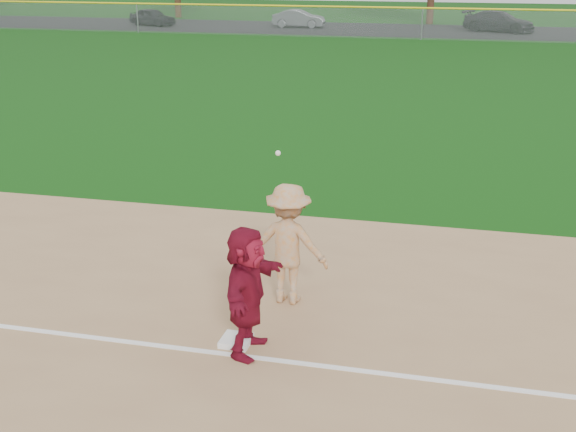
% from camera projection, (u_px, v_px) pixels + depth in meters
% --- Properties ---
extents(ground, '(160.00, 160.00, 0.00)m').
position_uv_depth(ground, '(265.00, 331.00, 10.77)').
color(ground, '#0E410C').
rests_on(ground, ground).
extents(foul_line, '(60.00, 0.10, 0.01)m').
position_uv_depth(foul_line, '(250.00, 357.00, 10.03)').
color(foul_line, white).
rests_on(foul_line, infield_dirt).
extents(parking_asphalt, '(120.00, 10.00, 0.01)m').
position_uv_depth(parking_asphalt, '(426.00, 31.00, 52.86)').
color(parking_asphalt, black).
rests_on(parking_asphalt, ground).
extents(first_base, '(0.43, 0.43, 0.09)m').
position_uv_depth(first_base, '(236.00, 341.00, 10.37)').
color(first_base, white).
rests_on(first_base, infield_dirt).
extents(base_runner, '(0.66, 1.77, 1.87)m').
position_uv_depth(base_runner, '(247.00, 291.00, 9.88)').
color(base_runner, maroon).
rests_on(base_runner, infield_dirt).
extents(car_left, '(4.16, 2.78, 1.32)m').
position_uv_depth(car_left, '(152.00, 17.00, 56.22)').
color(car_left, black).
rests_on(car_left, parking_asphalt).
extents(car_mid, '(3.96, 1.38, 1.30)m').
position_uv_depth(car_mid, '(299.00, 19.00, 54.92)').
color(car_mid, '#56595E').
rests_on(car_mid, parking_asphalt).
extents(car_right, '(5.45, 3.81, 1.47)m').
position_uv_depth(car_right, '(499.00, 21.00, 51.68)').
color(car_right, black).
rests_on(car_right, parking_asphalt).
extents(first_base_play, '(1.32, 0.88, 2.61)m').
position_uv_depth(first_base_play, '(289.00, 244.00, 11.36)').
color(first_base_play, '#A3A3A5').
rests_on(first_base_play, infield_dirt).
extents(outfield_fence, '(110.00, 0.12, 110.00)m').
position_uv_depth(outfield_fence, '(423.00, 9.00, 46.70)').
color(outfield_fence, '#999EA0').
rests_on(outfield_fence, ground).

